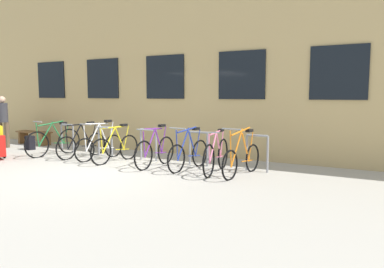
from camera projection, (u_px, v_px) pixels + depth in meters
name	position (u px, v px, depth m)	size (l,w,h in m)	color
ground_plane	(90.00, 172.00, 8.29)	(42.00, 42.00, 0.00)	#B2ADA0
storefront_building	(208.00, 53.00, 13.25)	(28.00, 5.77, 6.50)	tan
bike_rack	(148.00, 141.00, 9.76)	(6.54, 0.05, 0.85)	gray
bicycle_pink	(216.00, 155.00, 8.23)	(0.44, 1.77, 0.99)	black
bicycle_purple	(155.00, 151.00, 8.91)	(0.44, 1.66, 1.03)	black
bicycle_yellow	(116.00, 148.00, 9.53)	(0.44, 1.68, 0.99)	black
bicycle_white	(100.00, 146.00, 9.92)	(0.44, 1.64, 1.07)	black
bicycle_black	(82.00, 144.00, 10.28)	(0.44, 1.68, 1.00)	black
bicycle_blue	(189.00, 154.00, 8.59)	(0.44, 1.64, 1.03)	black
bicycle_orange	(242.00, 158.00, 7.94)	(0.44, 1.69, 1.08)	black
bicycle_green	(54.00, 142.00, 10.57)	(0.44, 1.78, 1.03)	black
wooden_bench	(34.00, 135.00, 12.88)	(1.46, 0.40, 0.46)	brown
person_by_bench	(3.00, 118.00, 12.03)	(0.33, 0.32, 1.69)	brown
backpack	(30.00, 143.00, 11.67)	(0.28, 0.20, 0.44)	black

